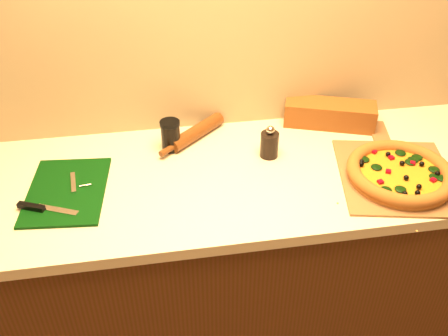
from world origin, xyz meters
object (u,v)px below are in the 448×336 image
pepper_grinder (269,144)px  pizza (400,173)px  pizza_peel (395,173)px  dark_jar (171,135)px  rolling_pin (197,132)px  cutting_board (66,191)px

pepper_grinder → pizza: bearing=-28.3°
pizza_peel → dark_jar: dark_jar is taller
pizza → pepper_grinder: bearing=151.7°
rolling_pin → pizza_peel: bearing=-27.6°
pizza → pizza_peel: bearing=84.7°
pepper_grinder → dark_jar: pepper_grinder is taller
pizza_peel → pepper_grinder: pepper_grinder is taller
dark_jar → pepper_grinder: bearing=-16.3°
cutting_board → pepper_grinder: pepper_grinder is taller
rolling_pin → dark_jar: dark_jar is taller
pizza_peel → rolling_pin: size_ratio=1.99×
pepper_grinder → rolling_pin: bearing=146.7°
cutting_board → pepper_grinder: 0.71m
pizza_peel → cutting_board: size_ratio=1.62×
pizza_peel → pizza: size_ratio=1.69×
cutting_board → dark_jar: (0.36, 0.20, 0.05)m
rolling_pin → cutting_board: bearing=-150.6°
pizza → cutting_board: (-1.10, 0.11, -0.03)m
cutting_board → rolling_pin: size_ratio=1.22×
pepper_grinder → pizza_peel: bearing=-23.8°
pizza → pepper_grinder: 0.45m
pizza_peel → dark_jar: size_ratio=5.16×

